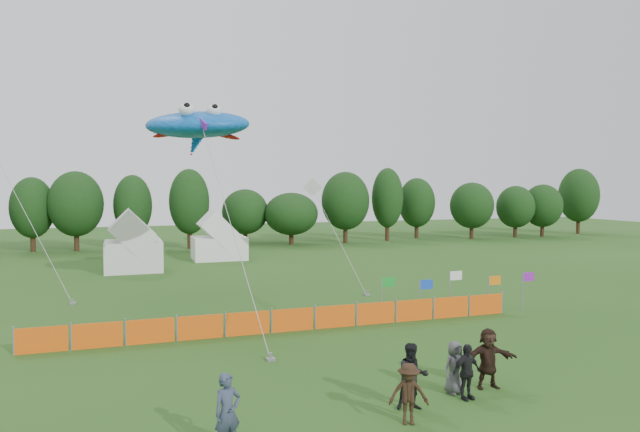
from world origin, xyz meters
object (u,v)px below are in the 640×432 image
object	(u,v)px
tent_right	(219,241)
spectator_f	(488,358)
spectator_a	(227,412)
spectator_b	(412,376)
spectator_c	(409,394)
spectator_d	(466,372)
stingray_kite	(197,126)
spectator_e	(455,367)
barrier_fence	(293,320)
tent_left	(133,246)

from	to	relation	value
tent_right	spectator_f	world-z (taller)	tent_right
spectator_a	spectator_b	world-z (taller)	spectator_b
spectator_c	spectator_d	world-z (taller)	spectator_d
spectator_b	stingray_kite	distance (m)	21.45
stingray_kite	spectator_c	bearing A→B (deg)	-81.35
spectator_e	spectator_f	xyz separation A→B (m)	(1.25, 0.04, 0.14)
tent_right	barrier_fence	distance (m)	25.83
spectator_c	spectator_e	size ratio (longest dim) A/B	1.02
spectator_a	spectator_d	bearing A→B (deg)	-11.11
spectator_f	spectator_b	bearing A→B (deg)	-154.67
spectator_c	spectator_e	world-z (taller)	spectator_c
spectator_d	spectator_e	distance (m)	0.56
spectator_e	spectator_f	distance (m)	1.26
spectator_e	tent_left	bearing A→B (deg)	96.40
tent_left	spectator_e	distance (m)	31.31
spectator_a	stingray_kite	size ratio (longest dim) A/B	0.09
barrier_fence	spectator_c	world-z (taller)	spectator_c
spectator_e	stingray_kite	distance (m)	21.27
spectator_f	spectator_a	bearing A→B (deg)	-157.86
spectator_c	spectator_d	size ratio (longest dim) A/B	0.99
barrier_fence	spectator_a	size ratio (longest dim) A/B	11.51
spectator_b	tent_left	bearing A→B (deg)	117.17
tent_left	stingray_kite	xyz separation A→B (m)	(3.44, -11.53, 7.96)
tent_left	spectator_b	world-z (taller)	tent_left
spectator_c	spectator_f	bearing A→B (deg)	44.85
tent_left	barrier_fence	xyz separation A→B (m)	(6.30, -21.16, -1.37)
barrier_fence	spectator_a	xyz separation A→B (m)	(-4.67, -10.41, 0.45)
spectator_d	spectator_e	xyz separation A→B (m)	(-0.06, 0.55, -0.03)
spectator_b	spectator_c	xyz separation A→B (m)	(-0.58, -0.86, -0.13)
spectator_e	spectator_c	bearing A→B (deg)	-156.92
spectator_b	spectator_d	xyz separation A→B (m)	(1.90, 0.17, -0.12)
tent_right	barrier_fence	world-z (taller)	tent_right
tent_right	spectator_f	bearing A→B (deg)	-85.05
tent_left	spectator_a	distance (m)	31.63
spectator_a	spectator_b	xyz separation A→B (m)	(5.44, 0.85, 0.00)
spectator_e	spectator_f	world-z (taller)	spectator_f
spectator_e	spectator_d	bearing A→B (deg)	-94.22
spectator_d	stingray_kite	bearing A→B (deg)	98.80
tent_right	spectator_a	bearing A→B (deg)	-98.69
spectator_c	spectator_f	size ratio (longest dim) A/B	0.87
spectator_b	spectator_d	world-z (taller)	spectator_b
tent_left	spectator_f	distance (m)	31.64
spectator_d	spectator_f	distance (m)	1.34
spectator_c	spectator_f	world-z (taller)	spectator_f
spectator_d	spectator_a	bearing A→B (deg)	-179.50
spectator_b	spectator_c	distance (m)	1.05
spectator_a	stingray_kite	xyz separation A→B (m)	(1.81, 20.04, 8.88)
barrier_fence	stingray_kite	world-z (taller)	stingray_kite
spectator_e	spectator_f	size ratio (longest dim) A/B	0.85
tent_right	spectator_a	world-z (taller)	tent_right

